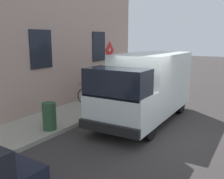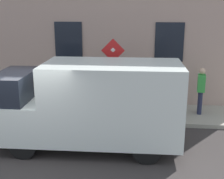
# 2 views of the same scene
# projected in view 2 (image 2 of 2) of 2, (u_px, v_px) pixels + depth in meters

# --- Properties ---
(ground_plane) EXTENTS (80.00, 80.00, 0.00)m
(ground_plane) POSITION_uv_depth(u_px,v_px,m) (34.00, 154.00, 8.58)
(ground_plane) COLOR #373231
(sidewalk_slab) EXTENTS (2.14, 16.39, 0.14)m
(sidewalk_slab) POSITION_uv_depth(u_px,v_px,m) (65.00, 111.00, 11.86)
(sidewalk_slab) COLOR #A4A090
(sidewalk_slab) RESTS_ON ground_plane
(building_facade) EXTENTS (0.75, 14.39, 8.28)m
(building_facade) POSITION_uv_depth(u_px,v_px,m) (69.00, 2.00, 12.13)
(building_facade) COLOR tan
(building_facade) RESTS_ON ground_plane
(sign_post_stacked) EXTENTS (0.16, 0.56, 2.71)m
(sign_post_stacked) POSITION_uv_depth(u_px,v_px,m) (113.00, 72.00, 10.36)
(sign_post_stacked) COLOR #474C47
(sign_post_stacked) RESTS_ON sidewalk_slab
(delivery_van) EXTENTS (2.11, 5.37, 2.50)m
(delivery_van) POSITION_uv_depth(u_px,v_px,m) (92.00, 103.00, 8.71)
(delivery_van) COLOR white
(delivery_van) RESTS_ON ground_plane
(bicycle_black) EXTENTS (0.46, 1.71, 0.89)m
(bicycle_black) POSITION_uv_depth(u_px,v_px,m) (152.00, 99.00, 11.90)
(bicycle_black) COLOR black
(bicycle_black) RESTS_ON sidewalk_slab
(bicycle_blue) EXTENTS (0.46, 1.71, 0.89)m
(bicycle_blue) POSITION_uv_depth(u_px,v_px,m) (127.00, 98.00, 12.00)
(bicycle_blue) COLOR black
(bicycle_blue) RESTS_ON sidewalk_slab
(pedestrian) EXTENTS (0.43, 0.31, 1.72)m
(pedestrian) POSITION_uv_depth(u_px,v_px,m) (201.00, 89.00, 11.15)
(pedestrian) COLOR #262B47
(pedestrian) RESTS_ON sidewalk_slab
(litter_bin) EXTENTS (0.44, 0.44, 0.90)m
(litter_bin) POSITION_uv_depth(u_px,v_px,m) (21.00, 103.00, 11.17)
(litter_bin) COLOR #2D5133
(litter_bin) RESTS_ON sidewalk_slab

